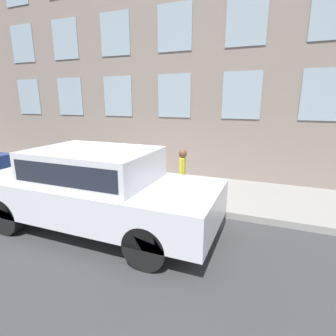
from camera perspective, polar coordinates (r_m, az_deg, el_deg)
ground_plane at (r=7.41m, az=-6.69°, el=-7.86°), size 80.00×80.00×0.00m
sidewalk at (r=8.59m, az=-2.12°, el=-3.99°), size 2.89×60.00×0.17m
building_facade at (r=9.88m, az=1.80°, el=27.10°), size 0.33×40.00×9.94m
fire_hydrant at (r=7.35m, az=-3.07°, el=-2.91°), size 0.30×0.42×0.86m
person at (r=7.10m, az=3.18°, el=-0.31°), size 0.33×0.22×1.37m
parked_car_silver_near at (r=5.91m, az=-15.51°, el=-3.69°), size 2.10×5.35×1.81m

